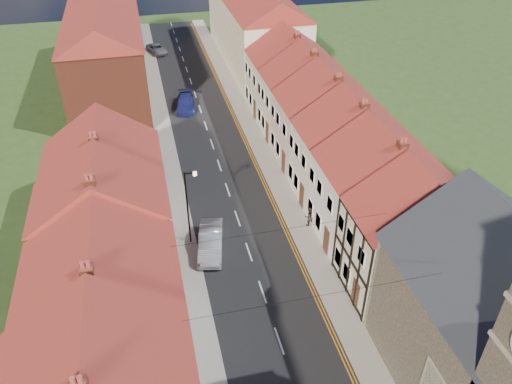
{
  "coord_description": "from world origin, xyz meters",
  "views": [
    {
      "loc": [
        -5.78,
        -8.11,
        24.08
      ],
      "look_at": [
        1.09,
        20.32,
        3.5
      ],
      "focal_mm": 35.0,
      "sensor_mm": 36.0,
      "label": 1
    }
  ],
  "objects_px": {
    "car_mid": "(211,242)",
    "pedestrian_right": "(309,216)",
    "car_far": "(186,103)",
    "lamppost": "(188,204)",
    "car_distant": "(157,49)"
  },
  "relations": [
    {
      "from": "lamppost",
      "to": "pedestrian_right",
      "type": "xyz_separation_m",
      "value": [
        8.91,
        -0.16,
        -2.62
      ]
    },
    {
      "from": "car_far",
      "to": "car_distant",
      "type": "distance_m",
      "value": 18.7
    },
    {
      "from": "lamppost",
      "to": "car_far",
      "type": "bearing_deg",
      "value": 84.11
    },
    {
      "from": "pedestrian_right",
      "to": "car_mid",
      "type": "bearing_deg",
      "value": 7.01
    },
    {
      "from": "car_distant",
      "to": "lamppost",
      "type": "bearing_deg",
      "value": -107.6
    },
    {
      "from": "car_mid",
      "to": "car_distant",
      "type": "relative_size",
      "value": 1.13
    },
    {
      "from": "car_mid",
      "to": "car_far",
      "type": "relative_size",
      "value": 0.98
    },
    {
      "from": "car_far",
      "to": "car_mid",
      "type": "bearing_deg",
      "value": -84.9
    },
    {
      "from": "car_mid",
      "to": "lamppost",
      "type": "bearing_deg",
      "value": 148.69
    },
    {
      "from": "car_mid",
      "to": "car_distant",
      "type": "bearing_deg",
      "value": 102.34
    },
    {
      "from": "lamppost",
      "to": "car_mid",
      "type": "bearing_deg",
      "value": -42.82
    },
    {
      "from": "car_distant",
      "to": "pedestrian_right",
      "type": "distance_m",
      "value": 42.05
    },
    {
      "from": "lamppost",
      "to": "car_distant",
      "type": "distance_m",
      "value": 41.17
    },
    {
      "from": "car_mid",
      "to": "pedestrian_right",
      "type": "distance_m",
      "value": 7.75
    },
    {
      "from": "car_distant",
      "to": "car_mid",
      "type": "bearing_deg",
      "value": -105.92
    }
  ]
}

